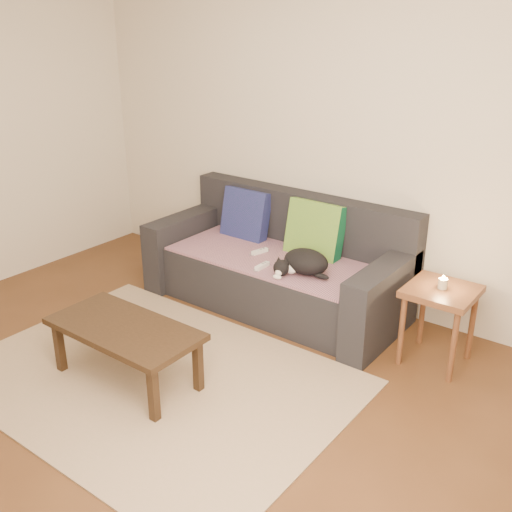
{
  "coord_description": "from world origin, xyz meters",
  "views": [
    {
      "loc": [
        2.54,
        -2.11,
        2.24
      ],
      "look_at": [
        0.05,
        1.2,
        0.55
      ],
      "focal_mm": 42.0,
      "sensor_mm": 36.0,
      "label": 1
    }
  ],
  "objects_px": {
    "wii_remote_b": "(262,266)",
    "side_table": "(440,302)",
    "sofa": "(279,268)",
    "wii_remote_a": "(260,251)",
    "cat": "(304,262)",
    "coffee_table": "(125,333)"
  },
  "relations": [
    {
      "from": "wii_remote_b",
      "to": "coffee_table",
      "type": "bearing_deg",
      "value": 170.06
    },
    {
      "from": "sofa",
      "to": "coffee_table",
      "type": "distance_m",
      "value": 1.53
    },
    {
      "from": "wii_remote_b",
      "to": "side_table",
      "type": "xyz_separation_m",
      "value": [
        1.31,
        0.23,
        0.0
      ]
    },
    {
      "from": "wii_remote_b",
      "to": "coffee_table",
      "type": "xyz_separation_m",
      "value": [
        -0.19,
        -1.2,
        -0.1
      ]
    },
    {
      "from": "wii_remote_a",
      "to": "coffee_table",
      "type": "relative_size",
      "value": 0.15
    },
    {
      "from": "cat",
      "to": "wii_remote_b",
      "type": "height_order",
      "value": "cat"
    },
    {
      "from": "wii_remote_b",
      "to": "side_table",
      "type": "bearing_deg",
      "value": -80.89
    },
    {
      "from": "cat",
      "to": "coffee_table",
      "type": "height_order",
      "value": "cat"
    },
    {
      "from": "wii_remote_a",
      "to": "coffee_table",
      "type": "xyz_separation_m",
      "value": [
        -0.0,
        -1.44,
        -0.1
      ]
    },
    {
      "from": "side_table",
      "to": "cat",
      "type": "bearing_deg",
      "value": -172.72
    },
    {
      "from": "coffee_table",
      "to": "cat",
      "type": "bearing_deg",
      "value": 68.95
    },
    {
      "from": "sofa",
      "to": "wii_remote_b",
      "type": "bearing_deg",
      "value": -77.98
    },
    {
      "from": "side_table",
      "to": "wii_remote_a",
      "type": "bearing_deg",
      "value": 179.91
    },
    {
      "from": "wii_remote_b",
      "to": "side_table",
      "type": "height_order",
      "value": "side_table"
    },
    {
      "from": "wii_remote_a",
      "to": "side_table",
      "type": "height_order",
      "value": "side_table"
    },
    {
      "from": "sofa",
      "to": "wii_remote_a",
      "type": "relative_size",
      "value": 14.0
    },
    {
      "from": "wii_remote_b",
      "to": "coffee_table",
      "type": "height_order",
      "value": "wii_remote_b"
    },
    {
      "from": "sofa",
      "to": "cat",
      "type": "distance_m",
      "value": 0.49
    },
    {
      "from": "sofa",
      "to": "wii_remote_b",
      "type": "xyz_separation_m",
      "value": [
        0.07,
        -0.32,
        0.15
      ]
    },
    {
      "from": "sofa",
      "to": "side_table",
      "type": "distance_m",
      "value": 1.39
    },
    {
      "from": "cat",
      "to": "wii_remote_b",
      "type": "relative_size",
      "value": 2.9
    },
    {
      "from": "sofa",
      "to": "side_table",
      "type": "xyz_separation_m",
      "value": [
        1.38,
        -0.09,
        0.15
      ]
    }
  ]
}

